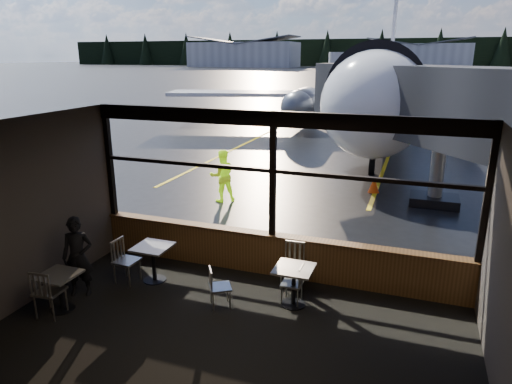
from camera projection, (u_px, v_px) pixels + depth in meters
The scene contains 29 objects.
ground_plane at pixel (412, 74), 118.17m from camera, with size 520.00×520.00×0.00m, color black.
carpet_floor at pixel (214, 356), 7.16m from camera, with size 8.00×6.00×0.01m, color black.
ceiling at pixel (207, 135), 6.16m from camera, with size 8.00×6.00×0.04m, color #38332D.
wall_left at pixel (2, 222), 7.95m from camera, with size 0.04×6.00×3.50m, color #453C37.
window_sill at pixel (272, 255), 9.74m from camera, with size 8.00×0.28×0.90m, color brown.
window_header at pixel (273, 119), 8.91m from camera, with size 8.00×0.18×0.30m, color black.
mullion_left at pixel (110, 161), 10.51m from camera, with size 0.12×0.12×2.60m, color black.
mullion_centre at pixel (273, 176), 9.24m from camera, with size 0.12×0.12×2.60m, color black.
mullion_right at pixel (488, 195), 7.97m from camera, with size 0.12×0.12×2.60m, color black.
window_transom at pixel (273, 171), 9.21m from camera, with size 8.00×0.10×0.08m, color black.
airliner at pixel (389, 42), 27.43m from camera, with size 29.20×35.04×10.71m, color white, non-canonical shape.
jet_bridge at pixel (451, 136), 13.00m from camera, with size 8.80×10.75×4.69m, color #2B2B2E, non-canonical shape.
cafe_table_near at pixel (294, 287), 8.53m from camera, with size 0.71×0.71×0.78m, color #9A968E, non-canonical shape.
cafe_table_mid at pixel (154, 264), 9.46m from camera, with size 0.71×0.71×0.79m, color gray, non-canonical shape.
cafe_table_left at pixel (61, 292), 8.37m from camera, with size 0.66×0.66×0.73m, color gray, non-canonical shape.
chair_near_e at pixel (292, 284), 8.60m from camera, with size 0.43×0.43×0.80m, color #AAA599, non-canonical shape.
chair_near_w at pixel (220, 288), 8.46m from camera, with size 0.44×0.44×0.80m, color #ABA69A, non-canonical shape.
chair_near_n at pixel (292, 266), 9.20m from camera, with size 0.51×0.51×0.93m, color #B5B1A3, non-canonical shape.
chair_mid_w at pixel (127, 261), 9.38m from camera, with size 0.51×0.51×0.94m, color #ACA89C, non-canonical shape.
chair_left_s at pixel (50, 292), 8.16m from camera, with size 0.52×0.52×0.95m, color beige, non-canonical shape.
passenger at pixel (78, 257), 8.80m from camera, with size 0.59×0.38×1.61m, color black.
ground_crew at pixel (222, 176), 14.62m from camera, with size 0.82×0.64×1.68m, color #BFF219.
cone_nose at pixel (374, 185), 15.71m from camera, with size 0.39×0.39×0.54m, color #F35607.
hangar_left at pixel (244, 54), 193.26m from camera, with size 45.00×18.00×11.00m, color silver, non-canonical shape.
hangar_mid at pixel (418, 55), 175.40m from camera, with size 38.00×15.00×10.00m, color silver, non-canonical shape.
fuel_tank_a at pixel (339, 60), 182.92m from camera, with size 8.00×8.00×6.00m, color silver.
fuel_tank_b at pixel (364, 60), 179.70m from camera, with size 8.00×8.00×6.00m, color silver.
fuel_tank_c at pixel (390, 60), 176.48m from camera, with size 8.00×8.00×6.00m, color silver.
treeline at pixel (419, 52), 197.68m from camera, with size 360.00×3.00×12.00m, color black.
Camera 1 is at (2.68, -8.54, 4.53)m, focal length 32.00 mm.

